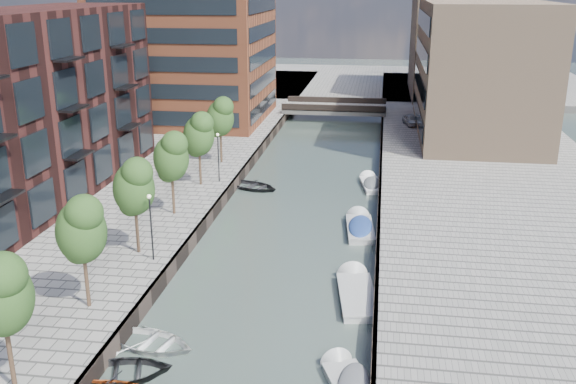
% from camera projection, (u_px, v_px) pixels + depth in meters
% --- Properties ---
extents(water, '(300.00, 300.00, 0.00)m').
position_uv_depth(water, '(305.00, 197.00, 52.78)').
color(water, '#38473F').
rests_on(water, ground).
extents(quay_right, '(20.00, 140.00, 1.00)m').
position_uv_depth(quay_right, '(507.00, 200.00, 50.41)').
color(quay_right, gray).
rests_on(quay_right, ground).
extents(quay_wall_left, '(0.25, 140.00, 1.00)m').
position_uv_depth(quay_wall_left, '(232.00, 188.00, 53.46)').
color(quay_wall_left, '#332823').
rests_on(quay_wall_left, ground).
extents(quay_wall_right, '(0.25, 140.00, 1.00)m').
position_uv_depth(quay_wall_right, '(380.00, 194.00, 51.78)').
color(quay_wall_right, '#332823').
rests_on(quay_wall_right, ground).
extents(far_closure, '(80.00, 40.00, 1.00)m').
position_uv_depth(far_closure, '(347.00, 83.00, 109.01)').
color(far_closure, gray).
rests_on(far_closure, ground).
extents(tan_block_near, '(12.00, 25.00, 14.00)m').
position_uv_depth(tan_block_near, '(478.00, 68.00, 68.74)').
color(tan_block_near, '#927559').
rests_on(tan_block_near, quay_right).
extents(tan_block_far, '(12.00, 20.00, 16.00)m').
position_uv_depth(tan_block_far, '(455.00, 39.00, 92.87)').
color(tan_block_far, '#927559').
rests_on(tan_block_far, quay_right).
extents(bridge, '(13.00, 6.00, 1.30)m').
position_uv_depth(bridge, '(335.00, 108.00, 82.42)').
color(bridge, gray).
rests_on(bridge, ground).
extents(tree_1, '(2.50, 2.50, 5.95)m').
position_uv_depth(tree_1, '(0.00, 292.00, 25.04)').
color(tree_1, '#382619').
rests_on(tree_1, quay_left).
extents(tree_2, '(2.50, 2.50, 5.95)m').
position_uv_depth(tree_2, '(81.00, 228.00, 31.62)').
color(tree_2, '#382619').
rests_on(tree_2, quay_left).
extents(tree_3, '(2.50, 2.50, 5.95)m').
position_uv_depth(tree_3, '(134.00, 185.00, 38.20)').
color(tree_3, '#382619').
rests_on(tree_3, quay_left).
extents(tree_4, '(2.50, 2.50, 5.95)m').
position_uv_depth(tree_4, '(171.00, 155.00, 44.77)').
color(tree_4, '#382619').
rests_on(tree_4, quay_left).
extents(tree_5, '(2.50, 2.50, 5.95)m').
position_uv_depth(tree_5, '(199.00, 133.00, 51.35)').
color(tree_5, '#382619').
rests_on(tree_5, quay_left).
extents(tree_6, '(2.50, 2.50, 5.95)m').
position_uv_depth(tree_6, '(220.00, 116.00, 57.93)').
color(tree_6, '#382619').
rests_on(tree_6, quay_left).
extents(lamp_1, '(0.24, 0.24, 4.12)m').
position_uv_depth(lamp_1, '(151.00, 220.00, 37.64)').
color(lamp_1, black).
rests_on(lamp_1, quay_left).
extents(lamp_2, '(0.24, 0.24, 4.12)m').
position_uv_depth(lamp_2, '(218.00, 152.00, 52.67)').
color(lamp_2, black).
rests_on(lamp_2, quay_left).
extents(sloop_1, '(5.32, 4.50, 0.94)m').
position_uv_depth(sloop_1, '(122.00, 377.00, 28.73)').
color(sloop_1, black).
rests_on(sloop_1, ground).
extents(sloop_3, '(5.03, 4.09, 0.92)m').
position_uv_depth(sloop_3, '(152.00, 346.00, 31.11)').
color(sloop_3, silver).
rests_on(sloop_3, ground).
extents(sloop_4, '(5.38, 4.71, 0.93)m').
position_uv_depth(sloop_4, '(254.00, 189.00, 54.83)').
color(sloop_4, black).
rests_on(sloop_4, ground).
extents(motorboat_2, '(2.68, 5.82, 1.87)m').
position_uv_depth(motorboat_2, '(356.00, 293.00, 36.26)').
color(motorboat_2, beige).
rests_on(motorboat_2, ground).
extents(motorboat_3, '(2.31, 5.43, 1.76)m').
position_uv_depth(motorboat_3, '(360.00, 227.00, 45.69)').
color(motorboat_3, '#AFAFAD').
rests_on(motorboat_3, ground).
extents(motorboat_4, '(2.34, 4.75, 1.51)m').
position_uv_depth(motorboat_4, '(371.00, 184.00, 55.51)').
color(motorboat_4, white).
rests_on(motorboat_4, ground).
extents(car, '(2.27, 3.81, 1.21)m').
position_uv_depth(car, '(411.00, 120.00, 74.23)').
color(car, '#9EA0A2').
rests_on(car, quay_right).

